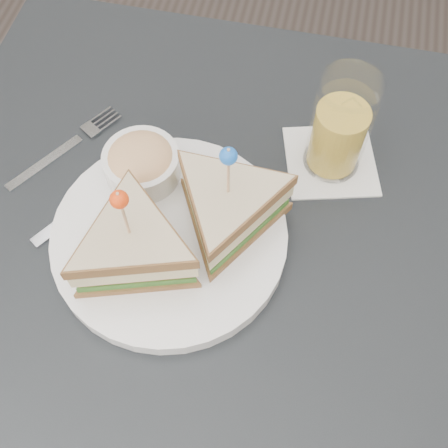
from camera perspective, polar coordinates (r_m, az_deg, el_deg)
ground_plane at (r=1.40m, az=-0.51°, el=-16.40°), size 3.50×3.50×0.00m
table at (r=0.76m, az=-0.90°, el=-5.13°), size 0.80×0.80×0.75m
plate_meal at (r=0.66m, az=-5.05°, el=0.15°), size 0.35×0.34×0.17m
cutlery_fork at (r=0.80m, az=-15.42°, el=7.74°), size 0.12×0.16×0.01m
cutlery_knife at (r=0.74m, az=-13.09°, el=2.48°), size 0.13×0.18×0.01m
drink_set at (r=0.72m, az=11.63°, el=9.32°), size 0.14×0.14×0.15m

